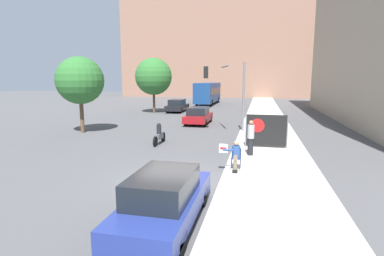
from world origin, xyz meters
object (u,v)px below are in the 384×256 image
(parked_car_curbside, at_px, (165,199))
(street_tree_midblock, at_px, (153,77))
(seated_protester, at_px, (235,154))
(car_on_road_midblock, at_px, (177,106))
(jogger_on_sidewalk, at_px, (251,137))
(street_tree_near_curb, at_px, (80,81))
(traffic_light_pole, at_px, (228,85))
(protest_banner, at_px, (266,130))
(motorcycle_on_road, at_px, (159,135))
(city_bus_on_road, at_px, (208,92))
(car_on_road_nearest, at_px, (198,116))

(parked_car_curbside, xyz_separation_m, street_tree_midblock, (-9.70, 26.03, 3.48))
(seated_protester, xyz_separation_m, car_on_road_midblock, (-8.79, 22.61, -0.05))
(jogger_on_sidewalk, height_order, parked_car_curbside, jogger_on_sidewalk)
(jogger_on_sidewalk, xyz_separation_m, street_tree_near_curb, (-12.29, 4.62, 2.76))
(seated_protester, bearing_deg, street_tree_near_curb, 167.47)
(traffic_light_pole, bearing_deg, street_tree_midblock, 130.57)
(protest_banner, relative_size, car_on_road_midblock, 0.49)
(traffic_light_pole, relative_size, street_tree_midblock, 0.78)
(parked_car_curbside, distance_m, motorcycle_on_road, 10.27)
(city_bus_on_road, bearing_deg, motorcycle_on_road, -85.98)
(car_on_road_nearest, relative_size, car_on_road_midblock, 0.95)
(car_on_road_nearest, bearing_deg, jogger_on_sidewalk, -65.75)
(seated_protester, relative_size, traffic_light_pole, 0.25)
(parked_car_curbside, relative_size, car_on_road_midblock, 0.97)
(jogger_on_sidewalk, bearing_deg, parked_car_curbside, 87.48)
(seated_protester, distance_m, protest_banner, 4.73)
(car_on_road_nearest, bearing_deg, traffic_light_pole, -52.03)
(parked_car_curbside, height_order, street_tree_near_curb, street_tree_near_curb)
(car_on_road_nearest, relative_size, motorcycle_on_road, 2.14)
(protest_banner, relative_size, car_on_road_nearest, 0.52)
(motorcycle_on_road, bearing_deg, street_tree_midblock, 110.87)
(traffic_light_pole, relative_size, city_bus_on_road, 0.45)
(street_tree_near_curb, bearing_deg, seated_protester, -31.72)
(protest_banner, distance_m, car_on_road_midblock, 20.70)
(motorcycle_on_road, bearing_deg, street_tree_near_curb, 159.50)
(street_tree_midblock, bearing_deg, city_bus_on_road, 72.58)
(street_tree_midblock, bearing_deg, car_on_road_nearest, -48.21)
(car_on_road_midblock, height_order, street_tree_midblock, street_tree_midblock)
(protest_banner, distance_m, car_on_road_nearest, 10.48)
(seated_protester, xyz_separation_m, traffic_light_pole, (-1.33, 9.57, 2.70))
(car_on_road_nearest, height_order, car_on_road_midblock, car_on_road_midblock)
(protest_banner, relative_size, street_tree_midblock, 0.36)
(traffic_light_pole, xyz_separation_m, car_on_road_midblock, (-7.46, 13.04, -2.75))
(seated_protester, xyz_separation_m, city_bus_on_road, (-7.03, 34.32, 1.12))
(jogger_on_sidewalk, distance_m, car_on_road_midblock, 22.03)
(traffic_light_pole, bearing_deg, car_on_road_midblock, 119.76)
(seated_protester, height_order, motorcycle_on_road, seated_protester)
(traffic_light_pole, bearing_deg, jogger_on_sidewalk, -74.96)
(traffic_light_pole, height_order, street_tree_midblock, street_tree_midblock)
(car_on_road_nearest, height_order, city_bus_on_road, city_bus_on_road)
(parked_car_curbside, xyz_separation_m, car_on_road_nearest, (-2.82, 18.33, 0.01))
(traffic_light_pole, bearing_deg, city_bus_on_road, 102.97)
(protest_banner, distance_m, city_bus_on_road, 30.94)
(parked_car_curbside, bearing_deg, jogger_on_sidewalk, 75.16)
(street_tree_midblock, bearing_deg, seated_protester, -62.05)
(car_on_road_midblock, relative_size, motorcycle_on_road, 2.24)
(motorcycle_on_road, distance_m, street_tree_midblock, 17.89)
(protest_banner, bearing_deg, car_on_road_midblock, 119.17)
(street_tree_midblock, bearing_deg, motorcycle_on_road, -69.13)
(seated_protester, distance_m, city_bus_on_road, 35.05)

